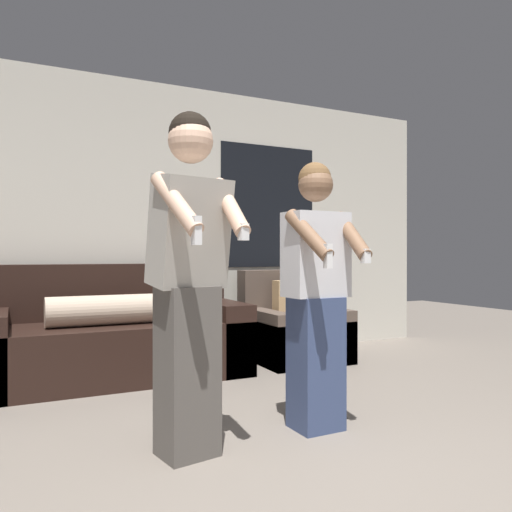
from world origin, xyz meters
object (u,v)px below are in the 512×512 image
Objects in this scene: couch at (114,338)px; person_left at (189,276)px; person_right at (316,292)px; armchair at (292,329)px.

couch is 1.95m from person_left.
couch is at bearing 115.27° from person_right.
person_left is (0.04, -1.85, 0.59)m from couch.
couch is 2.47× the size of armchair.
armchair is at bearing 47.68° from person_left.
person_left is at bearing -132.32° from armchair.
person_right is (0.85, -1.80, 0.48)m from couch.
person_right is at bearing -115.96° from armchair.
armchair is 2.55m from person_left.
armchair is 2.03m from person_right.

